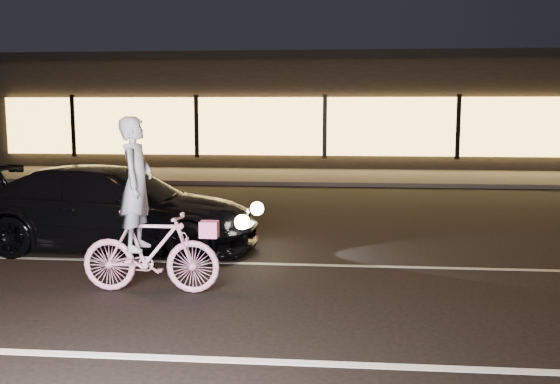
# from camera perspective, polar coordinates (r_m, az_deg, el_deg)

# --- Properties ---
(ground) EXTENTS (90.00, 90.00, 0.00)m
(ground) POSITION_cam_1_polar(r_m,az_deg,el_deg) (7.20, 1.26, -10.65)
(ground) COLOR black
(ground) RESTS_ON ground
(lane_stripe_near) EXTENTS (60.00, 0.12, 0.01)m
(lane_stripe_near) POSITION_cam_1_polar(r_m,az_deg,el_deg) (5.80, 0.15, -15.30)
(lane_stripe_near) COLOR silver
(lane_stripe_near) RESTS_ON ground
(lane_stripe_far) EXTENTS (60.00, 0.10, 0.01)m
(lane_stripe_far) POSITION_cam_1_polar(r_m,az_deg,el_deg) (9.11, 2.17, -6.66)
(lane_stripe_far) COLOR gray
(lane_stripe_far) RESTS_ON ground
(sidewalk) EXTENTS (30.00, 4.00, 0.12)m
(sidewalk) POSITION_cam_1_polar(r_m,az_deg,el_deg) (19.94, 3.95, 1.40)
(sidewalk) COLOR #383533
(sidewalk) RESTS_ON ground
(storefront) EXTENTS (25.40, 8.42, 4.20)m
(storefront) POSITION_cam_1_polar(r_m,az_deg,el_deg) (25.78, 4.34, 7.49)
(storefront) COLOR black
(storefront) RESTS_ON ground
(cyclist) EXTENTS (1.72, 0.59, 2.17)m
(cyclist) POSITION_cam_1_polar(r_m,az_deg,el_deg) (7.81, -12.10, -3.52)
(cyclist) COLOR #DA378A
(cyclist) RESTS_ON ground
(sedan) EXTENTS (4.68, 2.08, 1.34)m
(sedan) POSITION_cam_1_polar(r_m,az_deg,el_deg) (10.32, -14.84, -1.44)
(sedan) COLOR black
(sedan) RESTS_ON ground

